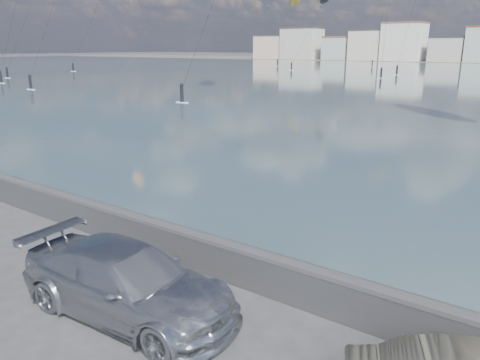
# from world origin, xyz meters

# --- Properties ---
(ground) EXTENTS (700.00, 700.00, 0.00)m
(ground) POSITION_xyz_m (0.00, 0.00, 0.00)
(ground) COLOR #333335
(ground) RESTS_ON ground
(seawall) EXTENTS (400.00, 0.36, 1.08)m
(seawall) POSITION_xyz_m (0.00, 2.70, 0.58)
(seawall) COLOR #28282B
(seawall) RESTS_ON ground
(car_silver) EXTENTS (5.36, 2.46, 1.52)m
(car_silver) POSITION_xyz_m (0.73, 0.23, 0.76)
(car_silver) COLOR #ADAFB5
(car_silver) RESTS_ON ground
(kitesurfer_10) EXTENTS (7.61, 13.45, 17.78)m
(kitesurfer_10) POSITION_xyz_m (-46.24, 104.50, 16.33)
(kitesurfer_10) COLOR black
(kitesurfer_10) RESTS_ON ground
(kitesurfer_18) EXTENTS (7.80, 17.43, 21.61)m
(kitesurfer_18) POSITION_xyz_m (-67.98, 129.12, 19.07)
(kitesurfer_18) COLOR #BF8C19
(kitesurfer_18) RESTS_ON ground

